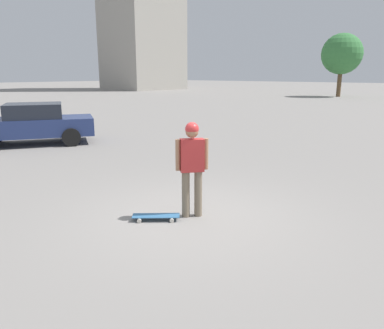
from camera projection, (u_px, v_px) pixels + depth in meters
ground_plane at (192, 216)px, 7.01m from camera, size 220.00×220.00×0.00m
person at (192, 161)px, 6.76m from camera, size 0.42×0.48×1.76m
skateboard at (156, 216)px, 6.80m from camera, size 0.80×0.74×0.09m
car_parked_near at (33, 123)px, 13.95m from camera, size 3.85×4.69×1.52m
tree_distant at (342, 54)px, 41.83m from camera, size 4.49×4.49×6.98m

